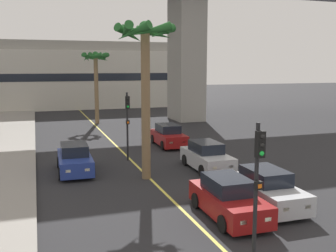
{
  "coord_description": "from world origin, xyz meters",
  "views": [
    {
      "loc": [
        -5.42,
        -2.16,
        5.78
      ],
      "look_at": [
        0.0,
        14.0,
        3.18
      ],
      "focal_mm": 42.3,
      "sensor_mm": 36.0,
      "label": 1
    }
  ],
  "objects_px": {
    "car_queue_third": "(207,157)",
    "traffic_light_median_near": "(258,174)",
    "car_queue_fifth": "(267,189)",
    "palm_tree_mid_median": "(96,66)",
    "traffic_light_median_far": "(127,117)",
    "car_queue_front": "(75,159)",
    "car_queue_second": "(168,136)",
    "car_queue_fourth": "(228,199)",
    "palm_tree_near_median": "(145,57)"
  },
  "relations": [
    {
      "from": "car_queue_third",
      "to": "traffic_light_median_near",
      "type": "relative_size",
      "value": 0.98
    },
    {
      "from": "car_queue_front",
      "to": "car_queue_second",
      "type": "bearing_deg",
      "value": 36.3
    },
    {
      "from": "car_queue_fourth",
      "to": "car_queue_front",
      "type": "bearing_deg",
      "value": 120.35
    },
    {
      "from": "car_queue_front",
      "to": "traffic_light_median_near",
      "type": "relative_size",
      "value": 0.99
    },
    {
      "from": "car_queue_second",
      "to": "car_queue_fourth",
      "type": "bearing_deg",
      "value": -99.12
    },
    {
      "from": "car_queue_fourth",
      "to": "traffic_light_median_near",
      "type": "xyz_separation_m",
      "value": [
        -0.92,
        -3.53,
        1.99
      ]
    },
    {
      "from": "car_queue_third",
      "to": "palm_tree_near_median",
      "type": "bearing_deg",
      "value": -169.97
    },
    {
      "from": "car_queue_fourth",
      "to": "palm_tree_near_median",
      "type": "xyz_separation_m",
      "value": [
        -1.58,
        6.12,
        5.52
      ]
    },
    {
      "from": "car_queue_fourth",
      "to": "palm_tree_mid_median",
      "type": "xyz_separation_m",
      "value": [
        -1.02,
        26.83,
        5.06
      ]
    },
    {
      "from": "car_queue_fourth",
      "to": "traffic_light_median_far",
      "type": "distance_m",
      "value": 10.51
    },
    {
      "from": "car_queue_front",
      "to": "palm_tree_near_median",
      "type": "bearing_deg",
      "value": -35.04
    },
    {
      "from": "palm_tree_near_median",
      "to": "car_queue_fourth",
      "type": "bearing_deg",
      "value": -75.51
    },
    {
      "from": "traffic_light_median_far",
      "to": "palm_tree_near_median",
      "type": "xyz_separation_m",
      "value": [
        0.04,
        -4.07,
        3.52
      ]
    },
    {
      "from": "car_queue_third",
      "to": "car_queue_front",
      "type": "bearing_deg",
      "value": 166.35
    },
    {
      "from": "car_queue_front",
      "to": "car_queue_fifth",
      "type": "height_order",
      "value": "same"
    },
    {
      "from": "car_queue_front",
      "to": "car_queue_third",
      "type": "relative_size",
      "value": 1.01
    },
    {
      "from": "car_queue_second",
      "to": "palm_tree_mid_median",
      "type": "bearing_deg",
      "value": 103.88
    },
    {
      "from": "palm_tree_near_median",
      "to": "palm_tree_mid_median",
      "type": "distance_m",
      "value": 20.73
    },
    {
      "from": "palm_tree_near_median",
      "to": "palm_tree_mid_median",
      "type": "relative_size",
      "value": 1.11
    },
    {
      "from": "car_queue_third",
      "to": "car_queue_fifth",
      "type": "xyz_separation_m",
      "value": [
        -0.06,
        -6.19,
        0.0
      ]
    },
    {
      "from": "traffic_light_median_far",
      "to": "palm_tree_near_median",
      "type": "height_order",
      "value": "palm_tree_near_median"
    },
    {
      "from": "car_queue_front",
      "to": "traffic_light_median_far",
      "type": "bearing_deg",
      "value": 26.77
    },
    {
      "from": "car_queue_front",
      "to": "palm_tree_mid_median",
      "type": "xyz_separation_m",
      "value": [
        3.96,
        18.34,
        5.06
      ]
    },
    {
      "from": "car_queue_third",
      "to": "palm_tree_mid_median",
      "type": "height_order",
      "value": "palm_tree_mid_median"
    },
    {
      "from": "traffic_light_median_near",
      "to": "palm_tree_mid_median",
      "type": "relative_size",
      "value": 0.58
    },
    {
      "from": "car_queue_fifth",
      "to": "palm_tree_mid_median",
      "type": "relative_size",
      "value": 0.57
    },
    {
      "from": "traffic_light_median_near",
      "to": "car_queue_fifth",
      "type": "bearing_deg",
      "value": 54.02
    },
    {
      "from": "traffic_light_median_far",
      "to": "palm_tree_mid_median",
      "type": "relative_size",
      "value": 0.58
    },
    {
      "from": "car_queue_third",
      "to": "car_queue_fourth",
      "type": "height_order",
      "value": "same"
    },
    {
      "from": "traffic_light_median_near",
      "to": "traffic_light_median_far",
      "type": "distance_m",
      "value": 13.74
    },
    {
      "from": "car_queue_second",
      "to": "car_queue_third",
      "type": "distance_m",
      "value": 7.0
    },
    {
      "from": "car_queue_fifth",
      "to": "palm_tree_mid_median",
      "type": "xyz_separation_m",
      "value": [
        -3.08,
        26.26,
        5.06
      ]
    },
    {
      "from": "traffic_light_median_near",
      "to": "car_queue_third",
      "type": "bearing_deg",
      "value": 73.53
    },
    {
      "from": "palm_tree_mid_median",
      "to": "car_queue_front",
      "type": "bearing_deg",
      "value": -102.18
    },
    {
      "from": "car_queue_third",
      "to": "car_queue_fifth",
      "type": "relative_size",
      "value": 1.0
    },
    {
      "from": "car_queue_front",
      "to": "car_queue_second",
      "type": "height_order",
      "value": "same"
    },
    {
      "from": "car_queue_third",
      "to": "traffic_light_median_far",
      "type": "height_order",
      "value": "traffic_light_median_far"
    },
    {
      "from": "car_queue_front",
      "to": "car_queue_fifth",
      "type": "distance_m",
      "value": 10.59
    },
    {
      "from": "car_queue_fourth",
      "to": "palm_tree_near_median",
      "type": "distance_m",
      "value": 8.39
    },
    {
      "from": "palm_tree_mid_median",
      "to": "traffic_light_median_near",
      "type": "bearing_deg",
      "value": -89.83
    },
    {
      "from": "car_queue_second",
      "to": "traffic_light_median_near",
      "type": "bearing_deg",
      "value": -100.27
    },
    {
      "from": "car_queue_front",
      "to": "car_queue_third",
      "type": "height_order",
      "value": "same"
    },
    {
      "from": "traffic_light_median_far",
      "to": "car_queue_fourth",
      "type": "bearing_deg",
      "value": -80.98
    },
    {
      "from": "car_queue_third",
      "to": "palm_tree_near_median",
      "type": "height_order",
      "value": "palm_tree_near_median"
    },
    {
      "from": "car_queue_front",
      "to": "car_queue_second",
      "type": "xyz_separation_m",
      "value": [
        7.18,
        5.28,
        0.0
      ]
    },
    {
      "from": "car_queue_third",
      "to": "traffic_light_median_far",
      "type": "xyz_separation_m",
      "value": [
        -3.74,
        3.42,
        1.99
      ]
    },
    {
      "from": "car_queue_second",
      "to": "palm_tree_near_median",
      "type": "relative_size",
      "value": 0.52
    },
    {
      "from": "car_queue_third",
      "to": "traffic_light_median_near",
      "type": "height_order",
      "value": "traffic_light_median_near"
    },
    {
      "from": "car_queue_fifth",
      "to": "traffic_light_median_far",
      "type": "xyz_separation_m",
      "value": [
        -3.68,
        9.61,
        1.99
      ]
    },
    {
      "from": "car_queue_fifth",
      "to": "traffic_light_median_far",
      "type": "relative_size",
      "value": 0.98
    }
  ]
}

